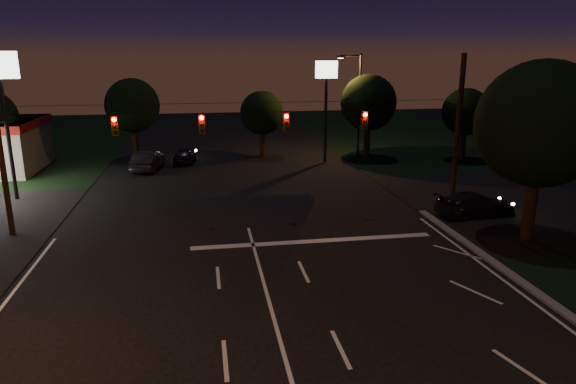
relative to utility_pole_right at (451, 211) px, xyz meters
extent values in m
cube|color=black|center=(8.00, 1.00, 0.00)|extent=(20.00, 16.00, 0.02)
cube|color=silver|center=(-9.00, -3.50, 0.01)|extent=(12.00, 0.50, 0.01)
cylinder|color=black|center=(0.00, 0.00, 0.00)|extent=(0.30, 0.30, 9.00)
cylinder|color=black|center=(-24.00, 0.00, 0.00)|extent=(0.28, 0.28, 8.00)
cylinder|color=black|center=(-12.00, 0.00, 6.00)|extent=(24.00, 0.03, 0.03)
cylinder|color=black|center=(-12.00, 0.00, 6.50)|extent=(24.00, 0.02, 0.02)
cube|color=#3F3307|center=(-18.50, 0.00, 5.45)|extent=(0.32, 0.26, 1.00)
sphere|color=#FF0705|center=(-18.50, -0.16, 5.78)|extent=(0.22, 0.22, 0.22)
sphere|color=black|center=(-18.50, -0.16, 5.45)|extent=(0.20, 0.20, 0.20)
sphere|color=black|center=(-18.50, -0.16, 5.12)|extent=(0.20, 0.20, 0.20)
cube|color=#3F3307|center=(-14.20, 0.00, 5.45)|extent=(0.32, 0.26, 1.00)
sphere|color=#FF0705|center=(-14.20, -0.16, 5.78)|extent=(0.22, 0.22, 0.22)
sphere|color=black|center=(-14.20, -0.16, 5.45)|extent=(0.20, 0.20, 0.20)
sphere|color=black|center=(-14.20, -0.16, 5.12)|extent=(0.20, 0.20, 0.20)
cube|color=#3F3307|center=(-9.80, 0.00, 5.45)|extent=(0.32, 0.26, 1.00)
sphere|color=#FF0705|center=(-9.80, -0.16, 5.78)|extent=(0.22, 0.22, 0.22)
sphere|color=black|center=(-9.80, -0.16, 5.45)|extent=(0.20, 0.20, 0.20)
sphere|color=black|center=(-9.80, -0.16, 5.12)|extent=(0.20, 0.20, 0.20)
cube|color=#3F3307|center=(-5.50, 0.00, 5.45)|extent=(0.32, 0.26, 1.00)
sphere|color=#FF0705|center=(-5.50, -0.16, 5.78)|extent=(0.22, 0.22, 0.22)
sphere|color=black|center=(-5.50, -0.16, 5.45)|extent=(0.20, 0.20, 0.20)
sphere|color=black|center=(-5.50, -0.16, 5.12)|extent=(0.20, 0.20, 0.20)
cylinder|color=black|center=(-26.00, 7.00, 3.75)|extent=(0.24, 0.24, 7.50)
cylinder|color=black|center=(-4.00, 15.00, 3.50)|extent=(0.24, 0.24, 7.00)
cube|color=white|center=(-4.00, 15.00, 7.70)|extent=(1.80, 0.30, 1.40)
cylinder|color=black|center=(-0.50, 17.00, 4.50)|extent=(0.20, 0.20, 9.00)
cylinder|color=black|center=(-1.40, 17.00, 8.80)|extent=(1.80, 0.12, 0.12)
cube|color=black|center=(-2.30, 17.00, 8.70)|extent=(0.60, 0.35, 0.22)
cube|color=#ED591C|center=(-2.30, 17.00, 8.58)|extent=(0.45, 0.25, 0.04)
cylinder|color=black|center=(1.50, -5.00, 2.00)|extent=(0.60, 0.60, 4.00)
sphere|color=black|center=(1.50, -5.00, 5.76)|extent=(6.00, 6.00, 6.00)
sphere|color=black|center=(2.10, -4.55, 5.58)|extent=(4.50, 4.50, 4.50)
sphere|color=black|center=(0.90, -4.70, 5.62)|extent=(4.20, 4.20, 4.20)
cylinder|color=black|center=(-20.00, 19.00, 1.62)|extent=(0.52, 0.52, 3.25)
sphere|color=black|center=(-20.00, 19.00, 4.68)|extent=(4.60, 4.60, 4.60)
sphere|color=black|center=(-19.54, 19.34, 4.54)|extent=(3.45, 3.45, 3.45)
sphere|color=black|center=(-20.46, 19.23, 4.58)|extent=(3.22, 3.22, 3.22)
cylinder|color=black|center=(-9.00, 18.00, 1.38)|extent=(0.47, 0.47, 2.75)
sphere|color=black|center=(-9.00, 18.00, 3.96)|extent=(3.80, 3.80, 3.80)
sphere|color=black|center=(-8.62, 18.28, 3.85)|extent=(2.85, 2.85, 2.85)
sphere|color=black|center=(-9.38, 18.19, 3.87)|extent=(2.66, 2.66, 2.66)
cylinder|color=black|center=(0.00, 16.00, 1.70)|extent=(0.53, 0.53, 3.40)
sphere|color=black|center=(0.00, 16.00, 4.90)|extent=(4.80, 4.80, 4.80)
sphere|color=black|center=(0.48, 16.36, 4.75)|extent=(3.60, 3.60, 3.60)
sphere|color=black|center=(-0.48, 16.24, 4.79)|extent=(3.36, 3.36, 3.36)
cylinder|color=black|center=(8.00, 14.00, 1.45)|extent=(0.48, 0.48, 2.90)
sphere|color=black|center=(8.00, 14.00, 4.18)|extent=(4.00, 4.00, 4.00)
sphere|color=black|center=(8.40, 14.30, 4.06)|extent=(3.00, 3.00, 3.00)
sphere|color=black|center=(7.60, 14.20, 4.09)|extent=(2.80, 2.80, 2.80)
imported|color=black|center=(-15.76, 16.71, 0.65)|extent=(2.10, 3.99, 1.30)
imported|color=black|center=(-18.55, 14.37, 0.79)|extent=(2.38, 4.99, 1.58)
imported|color=black|center=(0.98, -0.95, 0.67)|extent=(4.77, 2.27, 1.34)
camera|label=1|loc=(-14.18, -26.76, 8.95)|focal=32.00mm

